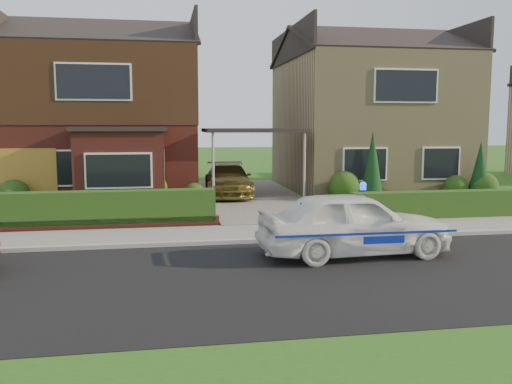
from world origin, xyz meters
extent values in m
plane|color=#1B4C14|center=(0.00, 0.00, 0.00)|extent=(120.00, 120.00, 0.00)
cube|color=black|center=(0.00, 0.00, 0.00)|extent=(60.00, 6.00, 0.02)
cube|color=#9E9993|center=(0.00, 3.05, 0.06)|extent=(60.00, 0.16, 0.12)
cube|color=slate|center=(0.00, 4.10, 0.05)|extent=(60.00, 2.00, 0.10)
cube|color=#666059|center=(0.00, 11.00, 0.06)|extent=(3.80, 12.00, 0.12)
cube|color=maroon|center=(-5.80, 14.00, 2.90)|extent=(7.20, 8.00, 5.80)
cube|color=white|center=(-7.38, 9.98, 1.40)|extent=(1.80, 0.08, 1.30)
cube|color=white|center=(-4.22, 9.98, 1.40)|extent=(1.60, 0.08, 1.30)
cube|color=white|center=(-5.80, 9.98, 4.40)|extent=(2.60, 0.08, 1.30)
cube|color=black|center=(-5.80, 14.00, 4.35)|extent=(7.26, 8.06, 2.90)
cube|color=maroon|center=(-4.94, 9.30, 1.35)|extent=(3.00, 1.40, 2.70)
cube|color=black|center=(-4.94, 9.30, 2.77)|extent=(3.20, 1.60, 0.14)
cube|color=tan|center=(5.80, 14.00, 2.90)|extent=(7.20, 8.00, 5.80)
cube|color=white|center=(4.22, 9.98, 1.40)|extent=(1.80, 0.08, 1.30)
cube|color=white|center=(7.38, 9.98, 1.40)|extent=(1.60, 0.08, 1.30)
cube|color=white|center=(5.80, 9.98, 4.40)|extent=(2.60, 0.08, 1.30)
cube|color=black|center=(0.00, 11.00, 2.70)|extent=(3.80, 3.00, 0.14)
cylinder|color=gray|center=(-1.70, 9.60, 1.35)|extent=(0.10, 0.10, 2.70)
cylinder|color=gray|center=(1.70, 9.60, 1.35)|extent=(0.10, 0.10, 2.70)
cube|color=brown|center=(-8.25, 9.96, 1.05)|extent=(2.20, 0.10, 2.10)
cube|color=maroon|center=(-5.80, 5.30, 0.18)|extent=(7.70, 0.25, 0.36)
cube|color=#173410|center=(-5.80, 5.45, 0.00)|extent=(7.50, 0.55, 0.90)
cube|color=#173410|center=(5.80, 5.35, 0.00)|extent=(7.50, 0.55, 0.80)
sphere|color=#173410|center=(-8.50, 9.50, 0.54)|extent=(1.08, 1.08, 1.08)
sphere|color=#173410|center=(-4.00, 9.30, 0.66)|extent=(1.32, 1.32, 1.32)
sphere|color=#173410|center=(-2.40, 9.60, 0.42)|extent=(0.84, 0.84, 0.84)
sphere|color=#173410|center=(3.20, 9.40, 0.60)|extent=(1.20, 1.20, 1.20)
sphere|color=#173410|center=(7.80, 9.50, 0.48)|extent=(0.96, 0.96, 0.96)
sphere|color=#173410|center=(8.80, 9.20, 0.54)|extent=(1.08, 1.08, 1.08)
cone|color=black|center=(4.20, 9.20, 1.30)|extent=(0.90, 0.90, 2.60)
cone|color=black|center=(8.60, 9.20, 1.10)|extent=(0.90, 0.90, 2.20)
imported|color=white|center=(0.66, 1.44, 0.73)|extent=(1.97, 4.36, 1.45)
sphere|color=#193FF2|center=(0.87, 1.44, 1.53)|extent=(0.17, 0.17, 0.17)
cube|color=navy|center=(0.66, 0.58, 0.67)|extent=(3.92, 0.01, 0.05)
cube|color=navy|center=(0.66, 2.30, 0.67)|extent=(3.92, 0.01, 0.05)
ellipsoid|color=black|center=(-0.53, 1.34, 1.01)|extent=(0.22, 0.17, 0.21)
sphere|color=white|center=(-0.52, 1.28, 1.00)|extent=(0.11, 0.11, 0.11)
sphere|color=black|center=(-0.51, 1.32, 1.15)|extent=(0.13, 0.13, 0.13)
cone|color=black|center=(-0.56, 1.33, 1.22)|extent=(0.04, 0.04, 0.05)
cone|color=black|center=(-0.47, 1.33, 1.22)|extent=(0.04, 0.04, 0.05)
imported|color=brown|center=(-0.95, 11.37, 0.75)|extent=(1.98, 4.41, 1.25)
imported|color=gray|center=(-4.05, 6.37, 0.43)|extent=(0.60, 0.58, 0.85)
imported|color=gray|center=(-2.50, 6.00, 0.34)|extent=(0.46, 0.46, 0.68)
camera|label=1|loc=(-3.51, -9.87, 2.92)|focal=38.00mm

